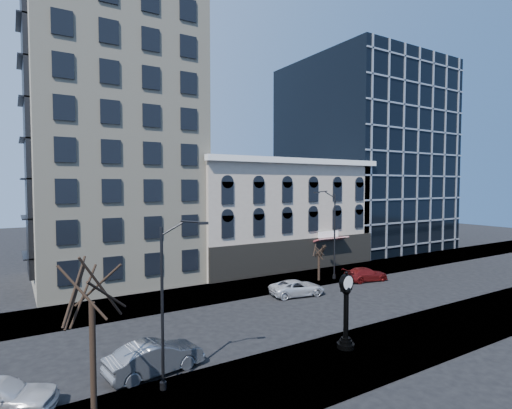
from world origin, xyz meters
TOP-DOWN VIEW (x-y plane):
  - ground at (0.00, 0.00)m, footprint 160.00×160.00m
  - sidewalk_far at (0.00, 8.00)m, footprint 160.00×6.00m
  - sidewalk_near at (0.00, -8.00)m, footprint 160.00×6.00m
  - cream_tower at (-6.11, 18.88)m, footprint 15.90×15.40m
  - victorian_row at (12.00, 15.89)m, footprint 22.60×11.19m
  - glass_office at (32.00, 20.91)m, footprint 20.00×20.15m
  - street_clock at (1.36, -6.99)m, footprint 1.02×1.02m
  - street_lamp_near at (-8.67, -6.18)m, footprint 2.01×0.83m
  - street_lamp_far at (12.00, 6.40)m, footprint 2.23×1.09m
  - bare_tree_near at (-12.41, -6.98)m, footprint 4.54×4.54m
  - bare_tree_far at (10.86, 6.46)m, footprint 2.55×2.55m
  - car_near_b at (-8.98, -3.99)m, footprint 5.17×2.44m
  - car_far_a at (5.93, 3.57)m, footprint 5.17×3.09m
  - car_far_b at (14.94, 4.13)m, footprint 4.89×2.56m

SIDE VIEW (x-z plane):
  - ground at x=0.00m, z-range 0.00..0.00m
  - sidewalk_far at x=0.00m, z-range 0.00..0.12m
  - sidewalk_near at x=0.00m, z-range 0.00..0.12m
  - car_far_a at x=5.93m, z-range 0.00..1.35m
  - car_far_b at x=14.94m, z-range 0.00..1.35m
  - car_near_b at x=-8.98m, z-range 0.00..1.64m
  - street_clock at x=1.36m, z-range -0.10..4.41m
  - bare_tree_far at x=10.86m, z-range 1.23..5.61m
  - victorian_row at x=12.00m, z-range -0.25..12.25m
  - bare_tree_near at x=-12.41m, z-range 2.11..9.92m
  - street_lamp_near at x=-8.67m, z-range 2.16..10.18m
  - street_lamp_far at x=12.00m, z-range 2.43..11.49m
  - glass_office at x=32.00m, z-range 0.00..28.00m
  - cream_tower at x=-6.11m, z-range -1.93..40.57m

